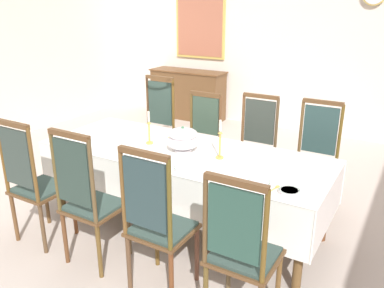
% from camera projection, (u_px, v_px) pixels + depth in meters
% --- Properties ---
extents(ground, '(7.69, 6.78, 0.04)m').
position_uv_depth(ground, '(196.00, 214.00, 4.15)').
color(ground, beige).
extents(back_wall, '(7.69, 0.08, 3.25)m').
position_uv_depth(back_wall, '(302.00, 33.00, 6.39)').
color(back_wall, silver).
rests_on(back_wall, ground).
extents(dining_table, '(2.71, 1.02, 0.77)m').
position_uv_depth(dining_table, '(183.00, 158.00, 3.71)').
color(dining_table, brown).
rests_on(dining_table, ground).
extents(tablecloth, '(2.73, 1.04, 0.43)m').
position_uv_depth(tablecloth, '(183.00, 162.00, 3.73)').
color(tablecloth, white).
rests_on(tablecloth, dining_table).
extents(chair_south_a, '(0.44, 0.42, 1.18)m').
position_uv_depth(chair_south_a, '(33.00, 181.00, 3.47)').
color(chair_south_a, brown).
rests_on(chair_south_a, ground).
extents(chair_north_a, '(0.44, 0.42, 1.23)m').
position_uv_depth(chair_north_a, '(155.00, 126.00, 4.96)').
color(chair_north_a, brown).
rests_on(chair_north_a, ground).
extents(chair_south_b, '(0.44, 0.42, 1.19)m').
position_uv_depth(chair_south_b, '(88.00, 198.00, 3.16)').
color(chair_south_b, brown).
rests_on(chair_south_b, ground).
extents(chair_north_b, '(0.44, 0.42, 1.10)m').
position_uv_depth(chair_north_b, '(200.00, 138.00, 4.65)').
color(chair_north_b, brown).
rests_on(chair_north_b, ground).
extents(chair_south_c, '(0.44, 0.42, 1.18)m').
position_uv_depth(chair_south_c, '(157.00, 221.00, 2.83)').
color(chair_south_c, brown).
rests_on(chair_south_c, ground).
extents(chair_north_c, '(0.44, 0.42, 1.15)m').
position_uv_depth(chair_north_c, '(254.00, 147.00, 4.33)').
color(chair_north_c, brown).
rests_on(chair_north_c, ground).
extents(chair_south_d, '(0.44, 0.42, 1.13)m').
position_uv_depth(chair_south_d, '(241.00, 250.00, 2.53)').
color(chair_south_d, brown).
rests_on(chair_south_d, ground).
extents(chair_north_d, '(0.44, 0.42, 1.17)m').
position_uv_depth(chair_north_d, '(314.00, 158.00, 4.01)').
color(chair_north_d, brown).
rests_on(chair_north_d, ground).
extents(soup_tureen, '(0.30, 0.30, 0.24)m').
position_uv_depth(soup_tureen, '(183.00, 139.00, 3.65)').
color(soup_tureen, white).
rests_on(soup_tureen, tablecloth).
extents(candlestick_west, '(0.07, 0.07, 0.32)m').
position_uv_depth(candlestick_west, '(149.00, 131.00, 3.83)').
color(candlestick_west, gold).
rests_on(candlestick_west, tablecloth).
extents(candlestick_east, '(0.07, 0.07, 0.35)m').
position_uv_depth(candlestick_east, '(220.00, 143.00, 3.46)').
color(candlestick_east, gold).
rests_on(candlestick_east, tablecloth).
extents(bowl_near_left, '(0.17, 0.17, 0.04)m').
position_uv_depth(bowl_near_left, '(259.00, 183.00, 2.97)').
color(bowl_near_left, white).
rests_on(bowl_near_left, tablecloth).
extents(bowl_near_right, '(0.17, 0.17, 0.04)m').
position_uv_depth(bowl_near_right, '(182.00, 135.00, 4.06)').
color(bowl_near_right, white).
rests_on(bowl_near_right, tablecloth).
extents(bowl_far_left, '(0.15, 0.15, 0.03)m').
position_uv_depth(bowl_far_left, '(289.00, 192.00, 2.84)').
color(bowl_far_left, white).
rests_on(bowl_far_left, tablecloth).
extents(bowl_far_right, '(0.17, 0.17, 0.03)m').
position_uv_depth(bowl_far_right, '(184.00, 169.00, 3.23)').
color(bowl_far_right, white).
rests_on(bowl_far_right, tablecloth).
extents(spoon_primary, '(0.06, 0.17, 0.01)m').
position_uv_depth(spoon_primary, '(276.00, 188.00, 2.93)').
color(spoon_primary, gold).
rests_on(spoon_primary, tablecloth).
extents(spoon_secondary, '(0.04, 0.18, 0.01)m').
position_uv_depth(spoon_secondary, '(174.00, 134.00, 4.15)').
color(spoon_secondary, gold).
rests_on(spoon_secondary, tablecloth).
extents(sideboard, '(1.44, 0.48, 0.90)m').
position_uv_depth(sideboard, '(188.00, 94.00, 7.47)').
color(sideboard, brown).
rests_on(sideboard, ground).
extents(framed_painting, '(1.00, 0.05, 1.20)m').
position_uv_depth(framed_painting, '(200.00, 24.00, 7.20)').
color(framed_painting, '#D1B251').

